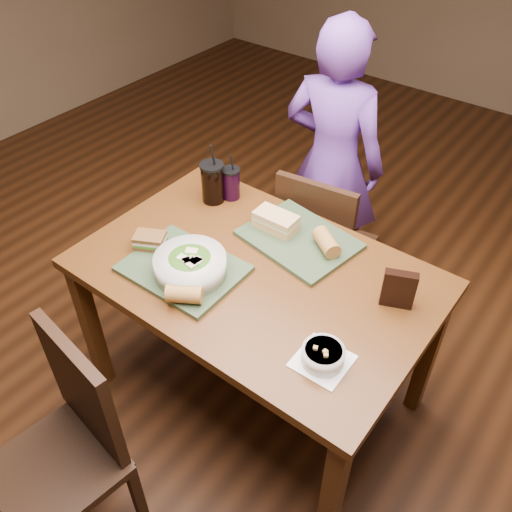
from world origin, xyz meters
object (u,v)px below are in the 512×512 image
(dining_table, at_px, (256,288))
(soup_bowl, at_px, (323,355))
(chair_far, at_px, (322,243))
(sandwich_near, at_px, (150,240))
(chair_near, at_px, (70,439))
(diner, at_px, (332,164))
(cup_berry, at_px, (231,183))
(tray_near, at_px, (183,269))
(baguette_near, at_px, (184,294))
(baguette_far, at_px, (326,242))
(cup_cola, at_px, (213,182))
(sandwich_far, at_px, (276,221))
(tray_far, at_px, (299,239))
(chip_bag, at_px, (399,289))
(salad_bowl, at_px, (190,264))

(dining_table, bearing_deg, soup_bowl, -26.24)
(soup_bowl, bearing_deg, chair_far, 121.12)
(sandwich_near, bearing_deg, soup_bowl, -3.84)
(chair_near, distance_m, diner, 1.68)
(cup_berry, bearing_deg, tray_near, -71.27)
(tray_near, xyz_separation_m, baguette_near, (0.12, -0.12, 0.04))
(baguette_far, relative_size, cup_cola, 0.47)
(baguette_near, xyz_separation_m, cup_cola, (-0.33, 0.53, 0.04))
(dining_table, xyz_separation_m, chair_near, (-0.16, -0.79, -0.17))
(sandwich_far, xyz_separation_m, baguette_near, (-0.01, -0.52, -0.00))
(dining_table, height_order, sandwich_far, sandwich_far)
(sandwich_near, distance_m, baguette_far, 0.67)
(chair_near, relative_size, tray_near, 2.09)
(dining_table, bearing_deg, sandwich_near, -158.78)
(tray_far, relative_size, chip_bag, 2.89)
(diner, bearing_deg, sandwich_near, 72.26)
(chair_near, bearing_deg, sandwich_far, 85.39)
(chair_near, height_order, cup_cola, cup_cola)
(chair_near, distance_m, chip_bag, 1.20)
(tray_far, bearing_deg, sandwich_far, -176.64)
(dining_table, height_order, tray_far, tray_far)
(baguette_far, bearing_deg, tray_far, -177.01)
(dining_table, relative_size, baguette_far, 10.07)
(dining_table, height_order, chip_bag, chip_bag)
(cup_cola, relative_size, cup_berry, 1.27)
(chip_bag, bearing_deg, sandwich_near, 176.02)
(sandwich_far, bearing_deg, baguette_far, 3.17)
(sandwich_far, distance_m, chip_bag, 0.57)
(chip_bag, bearing_deg, tray_near, -178.70)
(baguette_far, bearing_deg, salad_bowl, -127.22)
(diner, height_order, sandwich_near, diner)
(chair_near, bearing_deg, chair_far, 85.44)
(tray_far, height_order, cup_berry, cup_berry)
(diner, distance_m, tray_far, 0.68)
(baguette_far, xyz_separation_m, cup_cola, (-0.57, 0.00, 0.04))
(salad_bowl, bearing_deg, chair_near, -89.58)
(baguette_near, bearing_deg, sandwich_near, 156.28)
(chair_far, height_order, sandwich_near, chair_far)
(cup_cola, height_order, chip_bag, cup_cola)
(chip_bag, bearing_deg, salad_bowl, -176.65)
(sandwich_near, bearing_deg, dining_table, 21.22)
(chair_near, height_order, tray_far, chair_near)
(baguette_far, xyz_separation_m, cup_berry, (-0.52, 0.07, 0.02))
(baguette_far, relative_size, cup_berry, 0.59)
(salad_bowl, xyz_separation_m, baguette_far, (0.31, 0.41, -0.01))
(tray_far, xyz_separation_m, baguette_far, (0.12, 0.01, 0.04))
(soup_bowl, bearing_deg, sandwich_near, 176.16)
(sandwich_far, relative_size, cup_cola, 0.63)
(tray_near, height_order, salad_bowl, salad_bowl)
(tray_far, xyz_separation_m, baguette_near, (-0.12, -0.52, 0.04))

